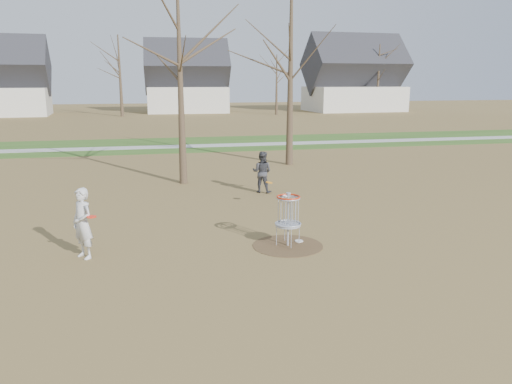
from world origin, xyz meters
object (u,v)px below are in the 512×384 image
player_standing (83,223)px  disc_grounded (299,241)px  disc_golf_basket (288,211)px  player_throwing (262,172)px

player_standing → disc_grounded: size_ratio=7.69×
player_standing → disc_golf_basket: (4.95, -0.21, 0.07)m
player_standing → disc_golf_basket: size_ratio=1.25×
disc_golf_basket → player_throwing: bearing=83.0°
disc_grounded → disc_golf_basket: (-0.38, -0.25, 0.89)m
player_standing → player_throwing: 8.25m
disc_golf_basket → disc_grounded: bearing=33.2°
disc_grounded → player_standing: bearing=-179.6°
player_throwing → disc_golf_basket: (-0.76, -6.16, 0.14)m
player_standing → player_throwing: bearing=96.8°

